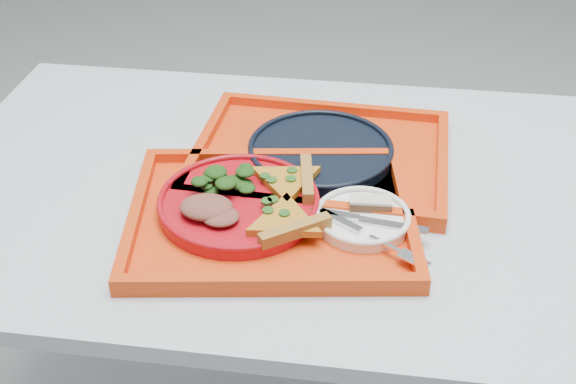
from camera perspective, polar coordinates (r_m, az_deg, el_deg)
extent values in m
cube|color=#A9B6BE|center=(1.25, 7.81, -0.48)|extent=(1.60, 0.80, 0.03)
cylinder|color=gray|center=(1.87, -15.53, -2.33)|extent=(0.05, 0.05, 0.72)
cube|color=red|center=(1.16, -1.30, -2.12)|extent=(0.50, 0.41, 0.01)
cube|color=red|center=(1.31, 2.57, 2.68)|extent=(0.47, 0.37, 0.01)
cylinder|color=#A80B14|center=(1.17, -3.90, -1.01)|extent=(0.26, 0.26, 0.02)
cylinder|color=white|center=(1.14, 5.90, -2.19)|extent=(0.15, 0.15, 0.01)
cylinder|color=black|center=(1.30, 2.59, 3.20)|extent=(0.26, 0.26, 0.02)
ellipsoid|color=black|center=(1.19, -4.80, 1.41)|extent=(0.09, 0.08, 0.04)
ellipsoid|color=brown|center=(1.13, -6.46, -1.21)|extent=(0.08, 0.07, 0.03)
cube|color=#492718|center=(1.15, 6.55, -0.99)|extent=(0.07, 0.03, 0.01)
cube|color=beige|center=(1.15, 6.58, -0.62)|extent=(0.07, 0.03, 0.00)
cube|color=silver|center=(1.13, 6.40, -2.21)|extent=(0.19, 0.04, 0.01)
cube|color=silver|center=(1.10, 6.39, -3.41)|extent=(0.17, 0.12, 0.01)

